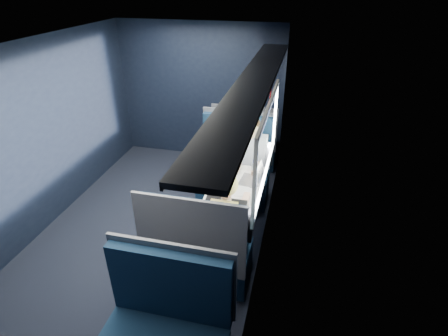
% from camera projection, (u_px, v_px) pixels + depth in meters
% --- Properties ---
extents(ground, '(2.80, 4.20, 0.01)m').
position_uv_depth(ground, '(159.00, 222.00, 4.70)').
color(ground, black).
extents(room_shell, '(3.00, 4.40, 2.40)m').
position_uv_depth(room_shell, '(149.00, 119.00, 3.97)').
color(room_shell, black).
rests_on(room_shell, ground).
extents(table, '(0.62, 1.00, 0.74)m').
position_uv_depth(table, '(235.00, 190.00, 4.17)').
color(table, '#54565E').
rests_on(table, ground).
extents(seat_bay_near, '(1.04, 0.62, 1.26)m').
position_uv_depth(seat_bay_near, '(233.00, 171.00, 5.06)').
color(seat_bay_near, '#0C2038').
rests_on(seat_bay_near, ground).
extents(seat_bay_far, '(1.04, 0.62, 1.26)m').
position_uv_depth(seat_bay_far, '(200.00, 253.00, 3.58)').
color(seat_bay_far, '#0C2038').
rests_on(seat_bay_far, ground).
extents(seat_row_front, '(1.04, 0.51, 1.16)m').
position_uv_depth(seat_row_front, '(245.00, 145.00, 5.85)').
color(seat_row_front, '#0C2038').
rests_on(seat_row_front, ground).
extents(seat_row_back, '(1.04, 0.51, 1.16)m').
position_uv_depth(seat_row_back, '(167.00, 332.00, 2.80)').
color(seat_row_back, '#0C2038').
rests_on(seat_row_back, ground).
extents(man, '(0.53, 0.56, 1.32)m').
position_uv_depth(man, '(250.00, 160.00, 4.72)').
color(man, black).
rests_on(man, ground).
extents(woman, '(0.53, 0.56, 1.32)m').
position_uv_depth(woman, '(227.00, 223.00, 3.52)').
color(woman, black).
rests_on(woman, ground).
extents(papers, '(0.64, 0.88, 0.01)m').
position_uv_depth(papers, '(233.00, 188.00, 4.07)').
color(papers, white).
rests_on(papers, table).
extents(laptop, '(0.26, 0.33, 0.23)m').
position_uv_depth(laptop, '(254.00, 177.00, 4.16)').
color(laptop, silver).
rests_on(laptop, table).
extents(bottle_small, '(0.06, 0.06, 0.21)m').
position_uv_depth(bottle_small, '(254.00, 168.00, 4.29)').
color(bottle_small, silver).
rests_on(bottle_small, table).
extents(cup, '(0.07, 0.07, 0.09)m').
position_uv_depth(cup, '(255.00, 166.00, 4.45)').
color(cup, white).
rests_on(cup, table).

